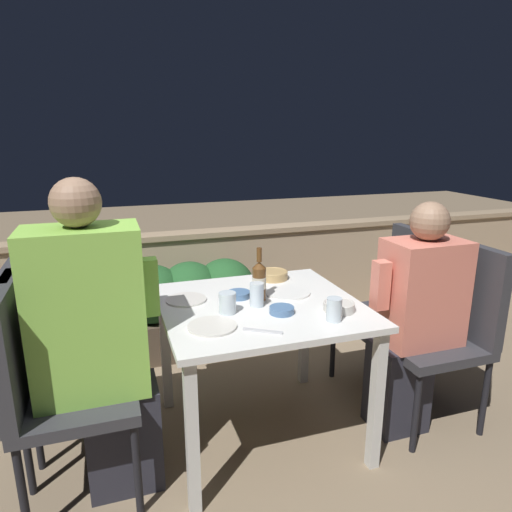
# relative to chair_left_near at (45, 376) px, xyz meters

# --- Properties ---
(ground_plane) EXTENTS (16.00, 16.00, 0.00)m
(ground_plane) POSITION_rel_chair_left_near_xyz_m (0.96, 0.13, -0.58)
(ground_plane) COLOR #847056
(parapet_wall) EXTENTS (9.00, 0.18, 0.79)m
(parapet_wall) POSITION_rel_chair_left_near_xyz_m (0.96, 1.54, -0.18)
(parapet_wall) COLOR tan
(parapet_wall) RESTS_ON ground_plane
(dining_table) EXTENTS (0.94, 0.90, 0.72)m
(dining_table) POSITION_rel_chair_left_near_xyz_m (0.96, 0.13, 0.05)
(dining_table) COLOR white
(dining_table) RESTS_ON ground_plane
(planter_hedge) EXTENTS (0.93, 0.47, 0.66)m
(planter_hedge) POSITION_rel_chair_left_near_xyz_m (0.80, 1.18, -0.21)
(planter_hedge) COLOR brown
(planter_hedge) RESTS_ON ground_plane
(chair_left_near) EXTENTS (0.48, 0.48, 0.98)m
(chair_left_near) POSITION_rel_chair_left_near_xyz_m (0.00, 0.00, 0.00)
(chair_left_near) COLOR #333338
(chair_left_near) RESTS_ON ground_plane
(person_green_blouse) EXTENTS (0.51, 0.26, 1.37)m
(person_green_blouse) POSITION_rel_chair_left_near_xyz_m (0.21, 0.00, 0.11)
(person_green_blouse) COLOR #282833
(person_green_blouse) RESTS_ON ground_plane
(chair_left_far) EXTENTS (0.48, 0.48, 0.98)m
(chair_left_far) POSITION_rel_chair_left_near_xyz_m (-0.02, 0.26, 0.00)
(chair_left_far) COLOR #333338
(chair_left_far) RESTS_ON ground_plane
(person_purple_stripe) EXTENTS (0.47, 0.26, 1.19)m
(person_purple_stripe) POSITION_rel_chair_left_near_xyz_m (0.20, 0.26, 0.02)
(person_purple_stripe) COLOR #282833
(person_purple_stripe) RESTS_ON ground_plane
(chair_right_near) EXTENTS (0.48, 0.48, 0.98)m
(chair_right_near) POSITION_rel_chair_left_near_xyz_m (1.95, -0.03, 0.00)
(chair_right_near) COLOR #333338
(chair_right_near) RESTS_ON ground_plane
(person_coral_top) EXTENTS (0.48, 0.26, 1.21)m
(person_coral_top) POSITION_rel_chair_left_near_xyz_m (1.73, -0.03, 0.03)
(person_coral_top) COLOR #282833
(person_coral_top) RESTS_ON ground_plane
(chair_right_far) EXTENTS (0.48, 0.48, 0.98)m
(chair_right_far) POSITION_rel_chair_left_near_xyz_m (1.90, 0.32, 0.00)
(chair_right_far) COLOR #333338
(chair_right_far) RESTS_ON ground_plane
(beer_bottle) EXTENTS (0.07, 0.07, 0.26)m
(beer_bottle) POSITION_rel_chair_left_near_xyz_m (0.97, 0.18, 0.25)
(beer_bottle) COLOR brown
(beer_bottle) RESTS_ON dining_table
(plate_0) EXTENTS (0.23, 0.23, 0.01)m
(plate_0) POSITION_rel_chair_left_near_xyz_m (1.14, 0.22, 0.15)
(plate_0) COLOR white
(plate_0) RESTS_ON dining_table
(plate_1) EXTENTS (0.21, 0.21, 0.01)m
(plate_1) POSITION_rel_chair_left_near_xyz_m (0.67, -0.07, 0.15)
(plate_1) COLOR silver
(plate_1) RESTS_ON dining_table
(plate_2) EXTENTS (0.20, 0.20, 0.01)m
(plate_2) POSITION_rel_chair_left_near_xyz_m (0.63, 0.28, 0.15)
(plate_2) COLOR silver
(plate_2) RESTS_ON dining_table
(bowl_0) EXTENTS (0.12, 0.12, 0.03)m
(bowl_0) POSITION_rel_chair_left_near_xyz_m (0.88, 0.25, 0.16)
(bowl_0) COLOR #4C709E
(bowl_0) RESTS_ON dining_table
(bowl_1) EXTENTS (0.14, 0.14, 0.04)m
(bowl_1) POSITION_rel_chair_left_near_xyz_m (1.27, -0.07, 0.17)
(bowl_1) COLOR beige
(bowl_1) RESTS_ON dining_table
(bowl_2) EXTENTS (0.17, 0.17, 0.05)m
(bowl_2) POSITION_rel_chair_left_near_xyz_m (1.15, 0.47, 0.17)
(bowl_2) COLOR tan
(bowl_2) RESTS_ON dining_table
(bowl_3) EXTENTS (0.11, 0.11, 0.03)m
(bowl_3) POSITION_rel_chair_left_near_xyz_m (1.01, -0.02, 0.16)
(bowl_3) COLOR #4C709E
(bowl_3) RESTS_ON dining_table
(glass_cup_0) EXTENTS (0.07, 0.07, 0.11)m
(glass_cup_0) POSITION_rel_chair_left_near_xyz_m (1.20, -0.17, 0.20)
(glass_cup_0) COLOR silver
(glass_cup_0) RESTS_ON dining_table
(glass_cup_1) EXTENTS (0.08, 0.08, 0.10)m
(glass_cup_1) POSITION_rel_chair_left_near_xyz_m (0.78, 0.07, 0.19)
(glass_cup_1) COLOR silver
(glass_cup_1) RESTS_ON dining_table
(glass_cup_2) EXTENTS (0.07, 0.07, 0.12)m
(glass_cup_2) POSITION_rel_chair_left_near_xyz_m (0.93, 0.11, 0.20)
(glass_cup_2) COLOR silver
(glass_cup_2) RESTS_ON dining_table
(fork_0) EXTENTS (0.15, 0.11, 0.01)m
(fork_0) POSITION_rel_chair_left_near_xyz_m (0.86, -0.18, 0.15)
(fork_0) COLOR silver
(fork_0) RESTS_ON dining_table
(potted_plant) EXTENTS (0.33, 0.33, 0.63)m
(potted_plant) POSITION_rel_chair_left_near_xyz_m (-0.15, 0.94, -0.19)
(potted_plant) COLOR brown
(potted_plant) RESTS_ON ground_plane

